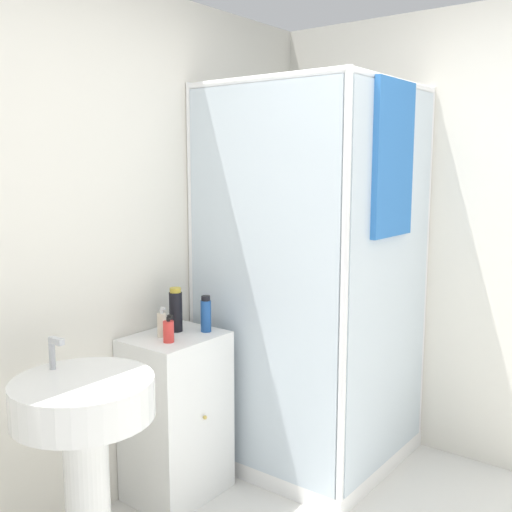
# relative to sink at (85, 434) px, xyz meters

# --- Properties ---
(wall_back) EXTENTS (6.40, 0.06, 2.50)m
(wall_back) POSITION_rel_sink_xyz_m (0.32, 0.46, 0.60)
(wall_back) COLOR silver
(wall_back) RESTS_ON ground_plane
(shower_enclosure) EXTENTS (0.97, 1.00, 2.08)m
(shower_enclosure) POSITION_rel_sink_xyz_m (1.43, -0.15, -0.09)
(shower_enclosure) COLOR white
(shower_enclosure) RESTS_ON ground_plane
(vanity_cabinet) EXTENTS (0.47, 0.39, 0.83)m
(vanity_cabinet) POSITION_rel_sink_xyz_m (0.72, 0.24, -0.24)
(vanity_cabinet) COLOR white
(vanity_cabinet) RESTS_ON ground_plane
(sink) EXTENTS (0.53, 0.53, 1.00)m
(sink) POSITION_rel_sink_xyz_m (0.00, 0.00, 0.00)
(sink) COLOR white
(sink) RESTS_ON ground_plane
(soap_dispenser) EXTENTS (0.05, 0.05, 0.13)m
(soap_dispenser) POSITION_rel_sink_xyz_m (0.63, 0.18, 0.23)
(soap_dispenser) COLOR red
(soap_dispenser) RESTS_ON vanity_cabinet
(shampoo_bottle_tall_black) EXTENTS (0.07, 0.07, 0.22)m
(shampoo_bottle_tall_black) POSITION_rel_sink_xyz_m (0.78, 0.29, 0.29)
(shampoo_bottle_tall_black) COLOR black
(shampoo_bottle_tall_black) RESTS_ON vanity_cabinet
(shampoo_bottle_blue) EXTENTS (0.05, 0.05, 0.18)m
(shampoo_bottle_blue) POSITION_rel_sink_xyz_m (0.87, 0.17, 0.27)
(shampoo_bottle_blue) COLOR #1E4C93
(shampoo_bottle_blue) RESTS_ON vanity_cabinet
(lotion_bottle_white) EXTENTS (0.05, 0.05, 0.15)m
(lotion_bottle_white) POSITION_rel_sink_xyz_m (0.67, 0.28, 0.24)
(lotion_bottle_white) COLOR beige
(lotion_bottle_white) RESTS_ON vanity_cabinet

